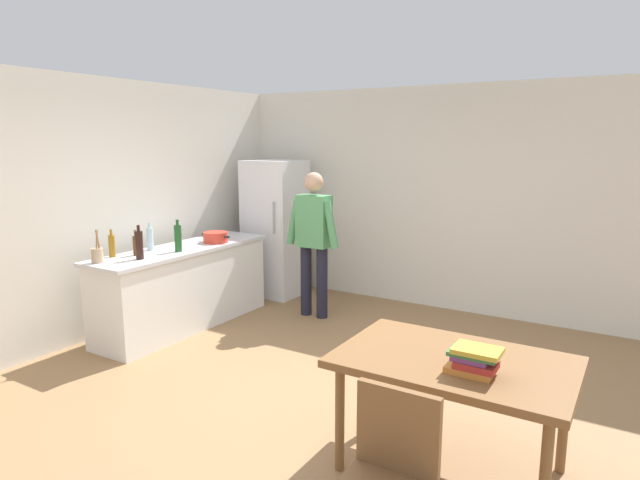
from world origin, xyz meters
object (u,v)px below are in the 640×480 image
bottle_wine_dark (139,245)px  bottle_wine_green (178,238)px  cooking_pot (216,237)px  bottle_water_clear (150,239)px  dining_table (454,370)px  utensil_jar (97,255)px  chair (388,473)px  book_stack (474,360)px  person (314,235)px  refrigerator (275,228)px  bottle_oil_amber (112,245)px  bottle_beer_brown (136,245)px

bottle_wine_dark → bottle_wine_green: same height
cooking_pot → bottle_water_clear: (-0.29, -0.70, 0.07)m
dining_table → utensil_jar: bearing=177.8°
utensil_jar → chair: bearing=-17.3°
dining_table → bottle_wine_green: 3.42m
dining_table → bottle_wine_dark: size_ratio=4.12×
dining_table → book_stack: 0.27m
bottle_wine_green → chair: bearing=-30.0°
bottle_wine_green → utensil_jar: bearing=-108.9°
person → cooking_pot: bearing=-146.1°
dining_table → bottle_water_clear: (-3.58, 0.82, 0.35)m
bottle_water_clear → refrigerator: bearing=81.6°
chair → bottle_oil_amber: bottle_oil_amber is taller
dining_table → cooking_pot: size_ratio=3.50×
bottle_oil_amber → bottle_water_clear: bottle_water_clear is taller
person → bottle_oil_amber: size_ratio=6.07×
person → cooking_pot: person is taller
bottle_beer_brown → bottle_water_clear: 0.27m
chair → utensil_jar: size_ratio=2.84×
cooking_pot → book_stack: bearing=-25.9°
utensil_jar → book_stack: size_ratio=1.07×
chair → bottle_wine_dark: (-3.32, 1.42, 0.51)m
bottle_wine_dark → refrigerator: bearing=89.5°
bottle_water_clear → book_stack: bottle_water_clear is taller
bottle_beer_brown → bottle_wine_green: bearing=57.3°
bottle_water_clear → chair: bearing=-26.5°
refrigerator → bottle_wine_green: refrigerator is taller
dining_table → person: bearing=137.6°
refrigerator → book_stack: 4.48m
bottle_wine_green → person: bearing=53.1°
cooking_pot → book_stack: size_ratio=1.34×
bottle_wine_dark → bottle_oil_amber: bearing=-167.8°
chair → bottle_beer_brown: (-3.50, 1.53, 0.47)m
bottle_wine_green → bottle_beer_brown: bottle_wine_green is taller
refrigerator → person: size_ratio=1.06×
refrigerator → utensil_jar: (-0.24, -2.56, 0.08)m
utensil_jar → person: bearing=59.4°
bottle_water_clear → utensil_jar: bearing=-86.7°
person → bottle_water_clear: size_ratio=5.67×
person → bottle_wine_dark: bearing=-119.8°
person → bottle_water_clear: bearing=-132.7°
bottle_wine_dark → bottle_wine_green: (0.05, 0.47, 0.00)m
bottle_wine_green → book_stack: bearing=-17.5°
refrigerator → bottle_wine_dark: size_ratio=5.29×
chair → book_stack: (0.16, 0.81, 0.30)m
refrigerator → bottle_oil_amber: size_ratio=6.43×
dining_table → utensil_jar: 3.55m
chair → utensil_jar: (-3.54, 1.10, 0.44)m
person → chair: 3.93m
refrigerator → dining_table: 4.27m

